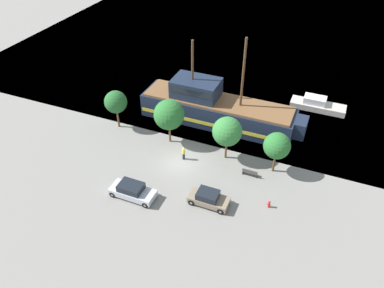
# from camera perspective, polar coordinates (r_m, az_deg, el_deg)

# --- Properties ---
(ground_plane) EXTENTS (160.00, 160.00, 0.00)m
(ground_plane) POSITION_cam_1_polar(r_m,az_deg,el_deg) (40.65, -1.75, -2.76)
(ground_plane) COLOR gray
(water_surface) EXTENTS (80.00, 80.00, 0.00)m
(water_surface) POSITION_cam_1_polar(r_m,az_deg,el_deg) (77.82, 12.17, 17.12)
(water_surface) COLOR slate
(water_surface) RESTS_ON ground
(pirate_ship) EXTENTS (20.08, 4.61, 11.37)m
(pirate_ship) POSITION_cam_1_polar(r_m,az_deg,el_deg) (45.89, 3.57, 5.49)
(pirate_ship) COLOR #192338
(pirate_ship) RESTS_ON water_surface
(moored_boat_dockside) EXTENTS (6.96, 2.16, 1.67)m
(moored_boat_dockside) POSITION_cam_1_polar(r_m,az_deg,el_deg) (51.67, 18.52, 5.71)
(moored_boat_dockside) COLOR #B7B2A8
(moored_boat_dockside) RESTS_ON water_surface
(parked_car_curb_front) EXTENTS (4.48, 1.91, 1.52)m
(parked_car_curb_front) POSITION_cam_1_polar(r_m,az_deg,el_deg) (36.81, -9.10, -7.05)
(parked_car_curb_front) COLOR #B7BCC6
(parked_car_curb_front) RESTS_ON ground_plane
(parked_car_curb_mid) EXTENTS (3.85, 1.80, 1.46)m
(parked_car_curb_mid) POSITION_cam_1_polar(r_m,az_deg,el_deg) (35.72, 2.54, -8.26)
(parked_car_curb_mid) COLOR #7F705B
(parked_car_curb_mid) RESTS_ON ground_plane
(fire_hydrant) EXTENTS (0.42, 0.25, 0.76)m
(fire_hydrant) POSITION_cam_1_polar(r_m,az_deg,el_deg) (36.34, 11.66, -8.93)
(fire_hydrant) COLOR red
(fire_hydrant) RESTS_ON ground_plane
(bench_promenade_east) EXTENTS (1.56, 0.45, 0.85)m
(bench_promenade_east) POSITION_cam_1_polar(r_m,az_deg,el_deg) (39.18, 8.81, -4.31)
(bench_promenade_east) COLOR #4C4742
(bench_promenade_east) RESTS_ON ground_plane
(pedestrian_walking_near) EXTENTS (0.32, 0.32, 1.59)m
(pedestrian_walking_near) POSITION_cam_1_polar(r_m,az_deg,el_deg) (40.53, -1.28, -1.42)
(pedestrian_walking_near) COLOR #232838
(pedestrian_walking_near) RESTS_ON ground_plane
(tree_row_east) EXTENTS (2.68, 2.68, 4.84)m
(tree_row_east) POSITION_cam_1_polar(r_m,az_deg,el_deg) (44.96, -11.55, 6.28)
(tree_row_east) COLOR brown
(tree_row_east) RESTS_ON ground_plane
(tree_row_mideast) EXTENTS (3.44, 3.44, 5.39)m
(tree_row_mideast) POSITION_cam_1_polar(r_m,az_deg,el_deg) (41.51, -3.52, 4.47)
(tree_row_mideast) COLOR brown
(tree_row_mideast) RESTS_ON ground_plane
(tree_row_midwest) EXTENTS (3.17, 3.17, 5.08)m
(tree_row_midwest) POSITION_cam_1_polar(r_m,az_deg,el_deg) (39.29, 5.39, 1.90)
(tree_row_midwest) COLOR brown
(tree_row_midwest) RESTS_ON ground_plane
(tree_row_west) EXTENTS (2.75, 2.75, 4.71)m
(tree_row_west) POSITION_cam_1_polar(r_m,az_deg,el_deg) (38.40, 12.82, -0.28)
(tree_row_west) COLOR brown
(tree_row_west) RESTS_ON ground_plane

